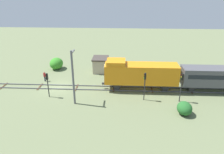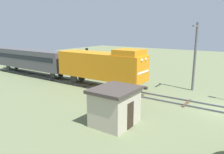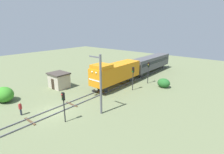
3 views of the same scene
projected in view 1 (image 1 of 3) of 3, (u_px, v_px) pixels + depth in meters
ground_plane at (58, 87)px, 35.06m from camera, size 107.69×107.69×0.00m
railway_track at (58, 87)px, 35.03m from camera, size 2.40×71.79×0.16m
locomotive at (140, 73)px, 33.35m from camera, size 2.90×11.60×4.60m
traffic_signal_near at (47, 81)px, 31.15m from camera, size 0.32×0.34×3.65m
traffic_signal_mid at (145, 82)px, 30.16m from camera, size 0.32×0.34×4.10m
traffic_signal_far at (182, 82)px, 29.71m from camera, size 0.32×0.34×4.19m
worker_near_track at (45, 76)px, 37.03m from camera, size 0.38×0.38×1.70m
catenary_mast at (73, 76)px, 28.77m from camera, size 1.94×0.28×7.57m
relay_hut at (100, 64)px, 41.13m from camera, size 3.50×2.90×2.74m
bush_near at (184, 108)px, 27.46m from camera, size 2.28×1.86×1.66m
bush_mid at (56, 64)px, 42.48m from camera, size 3.06×2.50×2.22m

